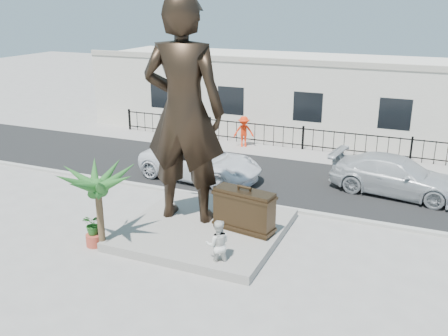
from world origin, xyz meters
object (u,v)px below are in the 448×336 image
at_px(statue, 184,112).
at_px(car_white, 201,162).
at_px(tourist, 218,245).
at_px(suitcase, 244,210).

height_order(statue, car_white, statue).
height_order(statue, tourist, statue).
distance_m(statue, car_white, 5.90).
bearing_deg(suitcase, tourist, -80.96).
xyz_separation_m(statue, tourist, (2.30, -2.41, -3.36)).
xyz_separation_m(statue, car_white, (-1.63, 4.57, -3.36)).
bearing_deg(statue, tourist, 126.24).
xyz_separation_m(tourist, car_white, (-3.93, 6.99, 0.00)).
bearing_deg(car_white, suitcase, -135.25).
bearing_deg(car_white, statue, -154.83).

